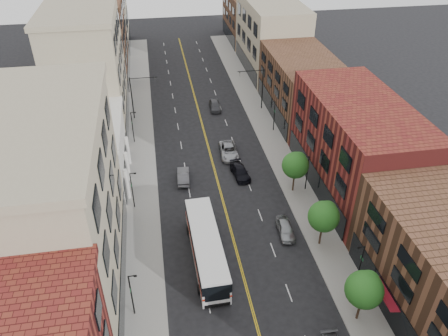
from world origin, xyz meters
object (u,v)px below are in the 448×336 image
car_lane_behind (183,176)px  car_lane_c (215,105)px  city_bus (206,246)px  car_lane_b (229,151)px  car_parked_far (285,229)px  car_lane_a (240,172)px

car_lane_behind → car_lane_c: bearing=-106.1°
city_bus → car_lane_b: (6.06, 20.19, -1.18)m
car_lane_behind → car_lane_b: (7.15, 5.24, 0.04)m
car_parked_far → car_lane_c: car_lane_c is taller
car_lane_behind → car_lane_a: car_lane_behind is taller
car_parked_far → car_lane_c: 33.04m
city_bus → car_lane_behind: bearing=92.8°
car_parked_far → car_lane_c: size_ratio=0.94×
car_parked_far → car_lane_behind: size_ratio=0.97×
car_lane_a → car_lane_b: (-0.57, 5.49, 0.08)m
car_lane_a → car_lane_c: (-0.30, 20.72, 0.09)m
car_parked_far → car_lane_behind: 16.28m
car_parked_far → car_lane_b: (-3.38, 17.66, 0.04)m
car_parked_far → car_lane_a: size_ratio=0.91×
car_lane_a → car_lane_c: 20.73m
car_lane_behind → car_lane_c: car_lane_c is taller
car_lane_a → car_lane_c: bearing=84.4°
car_lane_behind → car_lane_a: (7.72, -0.25, -0.04)m
car_lane_behind → car_lane_b: size_ratio=0.80×
car_lane_behind → car_lane_b: 8.86m
city_bus → car_lane_a: bearing=64.4°
car_parked_far → car_lane_a: bearing=106.5°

